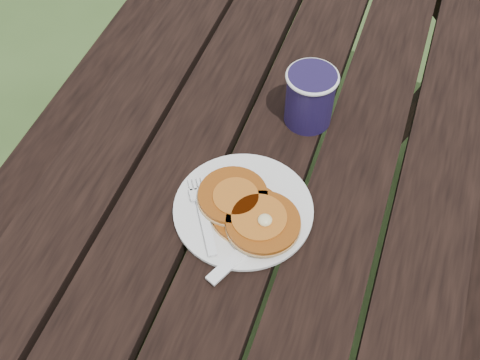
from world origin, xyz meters
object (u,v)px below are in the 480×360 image
(picnic_table, at_px, (276,227))
(coffee_cup, at_px, (310,95))
(plate, at_px, (243,210))
(pancake_stack, at_px, (248,211))

(picnic_table, height_order, coffee_cup, coffee_cup)
(plate, xyz_separation_m, coffee_cup, (0.05, 0.25, 0.06))
(plate, relative_size, coffee_cup, 2.03)
(plate, height_order, coffee_cup, coffee_cup)
(picnic_table, bearing_deg, plate, -92.04)
(pancake_stack, relative_size, coffee_cup, 1.63)
(pancake_stack, height_order, coffee_cup, coffee_cup)
(picnic_table, relative_size, pancake_stack, 9.65)
(plate, bearing_deg, pancake_stack, -42.78)
(pancake_stack, xyz_separation_m, coffee_cup, (0.03, 0.26, 0.04))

